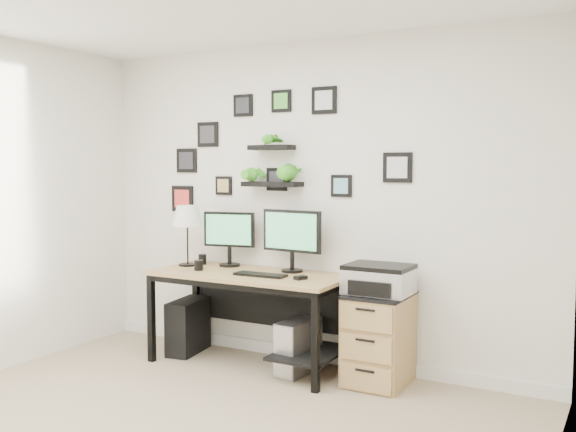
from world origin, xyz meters
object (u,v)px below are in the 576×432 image
Objects in this scene: monitor_left at (229,235)px; printer at (379,279)px; mug at (199,265)px; monitor_right at (292,235)px; table_lamp at (187,217)px; pc_tower_black at (188,326)px; desk at (255,288)px; file_cabinet at (379,339)px; pc_tower_grey at (298,347)px.

printer is (1.39, -0.12, -0.24)m from monitor_left.
printer is at bearing 6.95° from mug.
table_lamp is (-0.94, -0.13, 0.12)m from monitor_right.
printer is at bearing -7.73° from pc_tower_black.
monitor_right is 0.80m from mug.
printer is (1.03, 0.05, 0.15)m from desk.
pc_tower_black is (0.00, -0.01, -0.94)m from table_lamp.
desk is 19.27× the size of mug.
table_lamp is (-0.69, 0.03, 0.54)m from desk.
mug is 0.18× the size of pc_tower_black.
printer is (0.78, -0.11, -0.27)m from monitor_right.
monitor_right is at bearing 171.93° from printer.
monitor_left reaches higher than pc_tower_black.
file_cabinet is at bearing -7.50° from pc_tower_black.
pc_tower_black is at bearing 147.30° from mug.
monitor_right is at bearing 172.45° from file_cabinet.
file_cabinet is (1.39, -0.11, -0.68)m from monitor_left.
pc_tower_black is at bearing 178.00° from pc_tower_grey.
pc_tower_grey is (1.10, -0.05, -0.96)m from table_lamp.
pc_tower_black is 1.72m from file_cabinet.
table_lamp is 1.76m from printer.
pc_tower_black is (-0.93, -0.14, -0.82)m from monitor_right.
desk is 1.04m from printer.
file_cabinet is at bearing -7.55° from monitor_right.
monitor_left is at bearing 165.81° from pc_tower_grey.
pc_tower_black is 1.09m from pc_tower_grey.
printer is (0.63, 0.07, 0.57)m from pc_tower_grey.
monitor_right is 1.15× the size of printer.
mug is at bearing -34.12° from table_lamp.
pc_tower_grey is 0.65× the size of file_cabinet.
table_lamp reaches higher than printer.
monitor_left is 0.89× the size of table_lamp.
file_cabinet reaches higher than pc_tower_black.
monitor_left reaches higher than file_cabinet.
table_lamp is 1.10× the size of printer.
file_cabinet is at bearing 78.06° from printer.
monitor_left is 0.69× the size of file_cabinet.
pc_tower_grey is at bearing -172.83° from file_cabinet.
pc_tower_black is (-0.33, -0.16, -0.79)m from monitor_left.
monitor_right is 0.84m from printer.
pc_tower_black reaches higher than pc_tower_grey.
pc_tower_black is at bearing -154.38° from monitor_left.
pc_tower_grey is 0.65m from file_cabinet.
desk is at bearing -2.32° from table_lamp.
table_lamp reaches higher than pc_tower_grey.
monitor_left is 1.01× the size of pc_tower_black.
desk is 0.87m from table_lamp.
monitor_right is at bearing -1.04° from monitor_left.
table_lamp is at bearing -156.16° from monitor_left.
table_lamp is at bearing 145.88° from mug.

